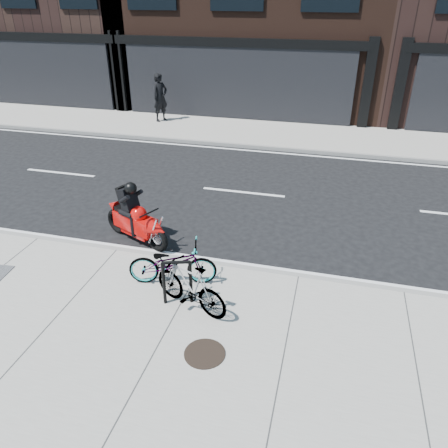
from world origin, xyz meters
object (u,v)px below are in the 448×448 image
(bicycle_front, at_px, (173,263))
(pedestrian, at_px, (160,97))
(motorcycle, at_px, (138,219))
(bike_rack, at_px, (177,278))
(bicycle_rear, at_px, (190,286))
(manhole_cover, at_px, (205,354))

(bicycle_front, bearing_deg, pedestrian, 8.61)
(motorcycle, xyz_separation_m, pedestrian, (-3.27, 9.58, 0.52))
(bike_rack, xyz_separation_m, bicycle_rear, (0.27, -0.08, -0.06))
(bicycle_rear, xyz_separation_m, manhole_cover, (0.57, -1.04, -0.46))
(motorcycle, xyz_separation_m, manhole_cover, (2.52, -3.12, -0.46))
(bike_rack, xyz_separation_m, manhole_cover, (0.84, -1.12, -0.52))
(bicycle_rear, bearing_deg, pedestrian, -134.27)
(bicycle_front, distance_m, pedestrian, 11.98)
(pedestrian, xyz_separation_m, manhole_cover, (5.79, -12.71, -0.98))
(bicycle_front, xyz_separation_m, pedestrian, (-4.65, 11.03, 0.55))
(bike_rack, bearing_deg, manhole_cover, -53.09)
(bicycle_front, xyz_separation_m, bicycle_rear, (0.58, -0.64, 0.03))
(bicycle_front, height_order, manhole_cover, bicycle_front)
(bike_rack, relative_size, manhole_cover, 1.37)
(bike_rack, relative_size, pedestrian, 0.46)
(bicycle_rear, relative_size, manhole_cover, 2.38)
(pedestrian, bearing_deg, manhole_cover, -126.49)
(bicycle_rear, distance_m, pedestrian, 12.79)
(bicycle_front, xyz_separation_m, manhole_cover, (1.14, -1.68, -0.44))
(bicycle_front, distance_m, bicycle_rear, 0.86)
(bike_rack, relative_size, motorcycle, 0.48)
(motorcycle, height_order, manhole_cover, motorcycle)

